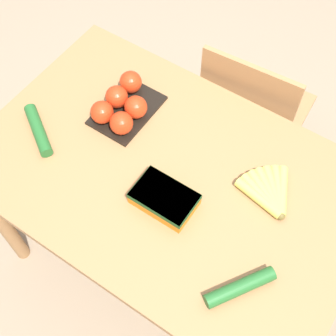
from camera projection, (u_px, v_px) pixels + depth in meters
name	position (u px, v px, depth m)	size (l,w,h in m)	color
ground_plane	(168.00, 258.00, 2.18)	(12.00, 12.00, 0.00)	gray
dining_table	(168.00, 190.00, 1.61)	(1.27, 0.83, 0.77)	#9E7044
chair	(251.00, 116.00, 2.03)	(0.44, 0.43, 0.88)	#A87547
banana_bunch	(270.00, 194.00, 1.46)	(0.19, 0.18, 0.03)	brown
tomato_pack	(122.00, 105.00, 1.61)	(0.17, 0.26, 0.09)	black
carrot_bag	(164.00, 198.00, 1.43)	(0.19, 0.13, 0.05)	orange
cucumber_near	(240.00, 287.00, 1.30)	(0.15, 0.20, 0.04)	#236028
cucumber_far	(38.00, 130.00, 1.58)	(0.20, 0.15, 0.04)	#236028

